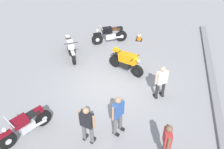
{
  "coord_description": "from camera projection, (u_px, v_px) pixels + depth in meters",
  "views": [
    {
      "loc": [
        8.55,
        1.94,
        7.25
      ],
      "look_at": [
        0.11,
        0.13,
        0.75
      ],
      "focal_mm": 39.88,
      "sensor_mm": 36.0,
      "label": 1
    }
  ],
  "objects": [
    {
      "name": "traffic_cone",
      "position": [
        139.0,
        36.0,
        14.63
      ],
      "size": [
        0.36,
        0.36,
        0.53
      ],
      "color": "black",
      "rests_on": "ground"
    },
    {
      "name": "person_in_white_shirt",
      "position": [
        161.0,
        81.0,
        10.23
      ],
      "size": [
        0.49,
        0.56,
        1.59
      ],
      "rotation": [
        0.0,
        0.0,
        3.74
      ],
      "color": "#262628",
      "rests_on": "ground"
    },
    {
      "name": "motorcycle_maroon_cruiser",
      "position": [
        26.0,
        125.0,
        8.8
      ],
      "size": [
        1.84,
        1.2,
        1.09
      ],
      "rotation": [
        0.0,
        0.0,
        5.73
      ],
      "color": "black",
      "rests_on": "ground"
    },
    {
      "name": "motorcycle_silver_cruiser",
      "position": [
        70.0,
        48.0,
        13.05
      ],
      "size": [
        1.87,
        1.15,
        1.09
      ],
      "rotation": [
        0.0,
        0.0,
        0.52
      ],
      "color": "black",
      "rests_on": "ground"
    },
    {
      "name": "person_in_black_shirt",
      "position": [
        87.0,
        123.0,
        8.35
      ],
      "size": [
        0.4,
        0.63,
        1.62
      ],
      "rotation": [
        0.0,
        0.0,
        2.87
      ],
      "color": "#59595B",
      "rests_on": "ground"
    },
    {
      "name": "person_in_red_shirt",
      "position": [
        167.0,
        141.0,
        7.79
      ],
      "size": [
        0.63,
        0.36,
        1.59
      ],
      "rotation": [
        0.0,
        0.0,
        1.71
      ],
      "color": "#59595B",
      "rests_on": "ground"
    },
    {
      "name": "ground_plane",
      "position": [
        110.0,
        86.0,
        11.37
      ],
      "size": [
        40.0,
        40.0,
        0.0
      ],
      "primitive_type": "plane",
      "color": "gray"
    },
    {
      "name": "motorcycle_orange_sportbike",
      "position": [
        126.0,
        61.0,
        11.93
      ],
      "size": [
        1.1,
        1.81,
        1.14
      ],
      "rotation": [
        0.0,
        0.0,
        1.09
      ],
      "color": "black",
      "rests_on": "ground"
    },
    {
      "name": "motorcycle_black_cruiser",
      "position": [
        110.0,
        35.0,
        14.23
      ],
      "size": [
        1.1,
        1.9,
        1.09
      ],
      "rotation": [
        0.0,
        0.0,
        5.21
      ],
      "color": "black",
      "rests_on": "ground"
    },
    {
      "name": "person_in_blue_shirt",
      "position": [
        118.0,
        113.0,
        8.68
      ],
      "size": [
        0.62,
        0.47,
        1.67
      ],
      "rotation": [
        0.0,
        0.0,
        1.1
      ],
      "color": "#59595B",
      "rests_on": "ground"
    },
    {
      "name": "curb_edge",
      "position": [
        215.0,
        99.0,
        10.55
      ],
      "size": [
        14.0,
        0.3,
        0.15
      ],
      "primitive_type": "cube",
      "color": "gray",
      "rests_on": "ground"
    }
  ]
}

